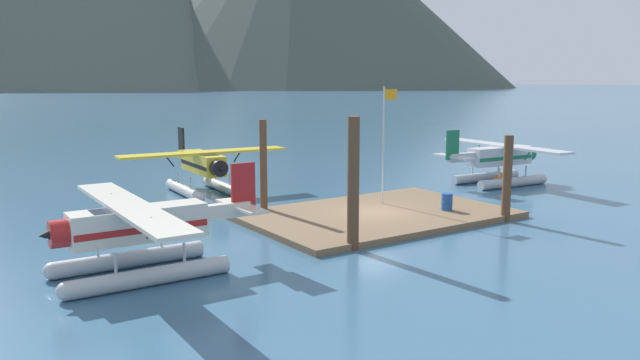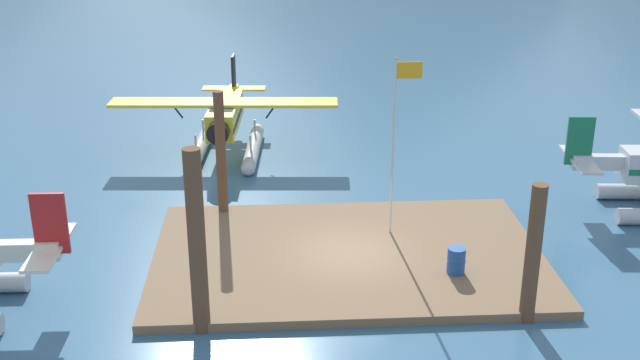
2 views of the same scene
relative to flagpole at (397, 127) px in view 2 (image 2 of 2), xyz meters
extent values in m
plane|color=#38607F|center=(-1.80, -1.55, -4.25)|extent=(1200.00, 1200.00, 0.00)
cube|color=brown|center=(-1.80, -1.55, -4.10)|extent=(13.21, 8.69, 0.30)
cylinder|color=brown|center=(-6.43, -5.72, -1.46)|extent=(0.50, 0.50, 5.57)
cylinder|color=brown|center=(3.11, -5.76, -2.09)|extent=(0.45, 0.45, 4.33)
cylinder|color=brown|center=(-6.23, 2.34, -1.75)|extent=(0.38, 0.38, 5.00)
cylinder|color=silver|center=(-0.12, 0.00, -0.81)|extent=(0.08, 0.08, 6.29)
cube|color=orange|center=(0.33, 0.00, 1.99)|extent=(0.90, 0.03, 0.56)
sphere|color=gold|center=(-0.12, 0.00, 2.39)|extent=(0.10, 0.10, 0.10)
cylinder|color=#1E4C99|center=(1.54, -3.24, -3.51)|extent=(0.58, 0.58, 0.88)
torus|color=#1E4C99|center=(1.54, -3.24, -3.51)|extent=(0.62, 0.62, 0.04)
cylinder|color=#B7BABF|center=(-5.22, 9.61, -3.93)|extent=(0.99, 5.63, 0.64)
sphere|color=#B7BABF|center=(-5.39, 6.82, -3.93)|extent=(0.64, 0.64, 0.64)
cylinder|color=#B7BABF|center=(-7.71, 9.77, -3.93)|extent=(0.99, 5.63, 0.64)
sphere|color=#B7BABF|center=(-7.89, 6.98, -3.93)|extent=(0.64, 0.64, 0.64)
cylinder|color=#B7BABF|center=(-5.29, 8.42, -3.26)|extent=(0.10, 0.10, 0.70)
cylinder|color=#B7BABF|center=(-5.14, 10.81, -3.26)|extent=(0.10, 0.10, 0.70)
cylinder|color=#B7BABF|center=(-7.79, 8.57, -3.26)|extent=(0.10, 0.10, 0.70)
cylinder|color=#B7BABF|center=(-7.64, 10.97, -3.26)|extent=(0.10, 0.10, 0.70)
cube|color=yellow|center=(-6.47, 9.69, -2.31)|extent=(1.54, 4.87, 1.20)
cube|color=black|center=(-6.47, 9.69, -2.41)|extent=(1.55, 4.77, 0.24)
cube|color=#283347|center=(-6.53, 8.61, -1.98)|extent=(1.12, 1.16, 0.56)
cube|color=yellow|center=(-6.48, 9.39, -1.64)|extent=(10.47, 2.05, 0.14)
cylinder|color=black|center=(-4.29, 9.26, -1.97)|extent=(0.63, 0.12, 0.84)
cylinder|color=black|center=(-8.68, 9.53, -1.97)|extent=(0.63, 0.12, 0.84)
cylinder|color=black|center=(-6.63, 7.00, -2.31)|extent=(1.00, 0.66, 0.96)
cone|color=black|center=(-6.66, 6.55, -2.31)|extent=(0.38, 0.37, 0.36)
cube|color=yellow|center=(-6.26, 12.94, -2.21)|extent=(0.58, 2.22, 0.56)
cube|color=black|center=(-6.20, 13.83, -1.36)|extent=(0.18, 1.01, 1.90)
cube|color=yellow|center=(-6.21, 13.73, -2.11)|extent=(3.24, 1.00, 0.10)
cube|color=silver|center=(-11.68, -4.32, -2.21)|extent=(2.21, 0.48, 0.56)
cube|color=#B21E1E|center=(-10.78, -4.34, -1.36)|extent=(1.00, 0.14, 1.90)
cube|color=silver|center=(-10.88, -4.33, -2.11)|extent=(0.86, 3.22, 0.10)
cylinder|color=#B7BABF|center=(10.42, 3.16, -3.26)|extent=(0.10, 0.10, 0.70)
cube|color=silver|center=(8.28, 2.08, -2.21)|extent=(2.23, 0.62, 0.56)
cube|color=#196B47|center=(7.38, 2.15, -1.36)|extent=(1.01, 0.20, 1.90)
cube|color=silver|center=(7.48, 2.14, -2.11)|extent=(1.05, 3.25, 0.10)
camera|label=1|loc=(-21.62, -25.92, 2.85)|focal=34.90mm
camera|label=2|loc=(-4.24, -25.58, 8.09)|focal=44.17mm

